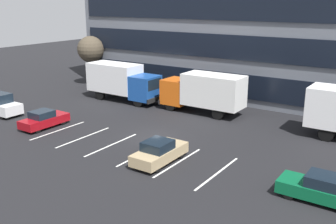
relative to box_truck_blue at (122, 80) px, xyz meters
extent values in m
plane|color=black|center=(9.05, -7.05, -2.07)|extent=(120.00, 120.00, 0.00)
cube|color=slate|center=(9.05, 10.95, 6.93)|extent=(37.17, 12.43, 18.00)
cube|color=black|center=(9.05, 4.67, -0.09)|extent=(35.68, 0.16, 2.30)
cube|color=black|center=(9.05, 4.67, 3.51)|extent=(35.68, 0.16, 2.30)
cube|color=black|center=(9.05, 4.67, 7.11)|extent=(35.68, 0.16, 2.30)
cube|color=silver|center=(2.05, -10.17, -2.07)|extent=(0.14, 5.40, 0.01)
cube|color=silver|center=(4.85, -10.17, -2.07)|extent=(0.14, 5.40, 0.01)
cube|color=silver|center=(7.65, -10.17, -2.07)|extent=(0.14, 5.40, 0.01)
cube|color=silver|center=(10.45, -10.17, -2.07)|extent=(0.14, 5.40, 0.01)
cube|color=silver|center=(13.25, -10.17, -2.07)|extent=(0.14, 5.40, 0.01)
cube|color=silver|center=(16.05, -10.17, -2.07)|extent=(0.14, 5.40, 0.01)
cube|color=#194799|center=(2.89, 0.00, -0.39)|extent=(2.32, 2.53, 2.32)
cube|color=black|center=(4.03, 0.00, 0.07)|extent=(0.06, 2.12, 1.02)
cube|color=white|center=(-1.01, 0.00, 0.19)|extent=(5.48, 2.63, 2.84)
cube|color=black|center=(4.10, 0.00, -1.39)|extent=(0.21, 2.53, 0.42)
cylinder|color=black|center=(2.89, 1.09, -1.55)|extent=(1.05, 0.32, 1.05)
cylinder|color=black|center=(2.89, -1.09, -1.55)|extent=(1.05, 0.32, 1.05)
cylinder|color=black|center=(-2.10, 1.09, -1.55)|extent=(1.05, 0.32, 1.05)
cylinder|color=black|center=(-2.10, -1.09, -1.55)|extent=(1.05, 0.32, 1.05)
cube|color=#D85914|center=(6.18, 0.60, -0.42)|extent=(2.27, 2.48, 2.27)
cube|color=black|center=(5.07, 0.60, 0.03)|extent=(0.06, 2.08, 1.00)
cube|color=white|center=(10.00, 0.60, 0.14)|extent=(5.37, 2.58, 2.79)
cube|color=black|center=(4.99, 0.60, -1.40)|extent=(0.21, 2.48, 0.41)
cylinder|color=black|center=(6.18, -0.47, -1.56)|extent=(1.03, 0.31, 1.03)
cylinder|color=black|center=(6.18, 1.66, -1.56)|extent=(1.03, 0.31, 1.03)
cylinder|color=black|center=(11.07, -0.47, -1.56)|extent=(1.03, 0.31, 1.03)
cylinder|color=black|center=(11.07, 1.66, -1.56)|extent=(1.03, 0.31, 1.03)
cylinder|color=black|center=(20.03, 1.41, -1.54)|extent=(1.08, 0.32, 1.08)
cylinder|color=black|center=(20.03, -0.81, -1.54)|extent=(1.08, 0.32, 1.08)
cube|color=maroon|center=(0.49, -10.22, -1.53)|extent=(1.65, 3.94, 0.64)
cube|color=black|center=(0.49, -10.41, -0.94)|extent=(1.45, 1.65, 0.55)
cylinder|color=black|center=(-0.22, -8.95, -1.80)|extent=(0.20, 0.55, 0.55)
cylinder|color=black|center=(1.21, -8.95, -1.80)|extent=(0.20, 0.55, 0.55)
cylinder|color=black|center=(-0.22, -11.48, -1.80)|extent=(0.20, 0.55, 0.55)
cylinder|color=black|center=(1.21, -11.48, -1.80)|extent=(0.20, 0.55, 0.55)
cube|color=#0C5933|center=(21.84, -10.20, -1.52)|extent=(4.06, 1.70, 0.66)
cube|color=black|center=(22.04, -10.20, -0.90)|extent=(1.70, 1.49, 0.57)
cylinder|color=black|center=(20.54, -10.94, -1.79)|extent=(0.57, 0.21, 0.57)
cylinder|color=black|center=(20.54, -9.47, -1.79)|extent=(0.57, 0.21, 0.57)
cube|color=tan|center=(12.25, -10.76, -1.51)|extent=(1.74, 4.15, 0.68)
cube|color=black|center=(12.25, -10.97, -0.88)|extent=(1.53, 1.74, 0.58)
cylinder|color=black|center=(11.50, -9.43, -1.79)|extent=(0.21, 0.58, 0.58)
cylinder|color=black|center=(13.01, -9.43, -1.79)|extent=(0.21, 0.58, 0.58)
cylinder|color=black|center=(11.50, -12.09, -1.79)|extent=(0.21, 0.58, 0.58)
cylinder|color=black|center=(13.01, -12.09, -1.79)|extent=(0.21, 0.58, 0.58)
cube|color=white|center=(-5.67, -10.10, -1.37)|extent=(4.28, 1.81, 0.88)
cylinder|color=black|center=(-4.30, -9.31, -1.76)|extent=(0.63, 0.20, 0.63)
cylinder|color=black|center=(-4.30, -10.90, -1.76)|extent=(0.63, 0.20, 0.63)
cylinder|color=#473323|center=(-7.95, 3.68, -0.55)|extent=(0.28, 0.28, 3.05)
sphere|color=#4C4233|center=(-7.95, 3.68, 2.20)|extent=(3.11, 3.11, 3.11)
camera|label=1|loc=(25.63, -29.51, 7.88)|focal=41.94mm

